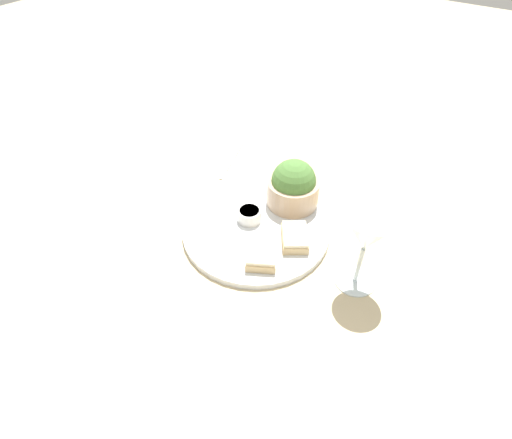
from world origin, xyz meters
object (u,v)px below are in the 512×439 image
sauce_ramekin (249,214)px  cheese_toast_far (295,237)px  fork (231,160)px  cheese_toast_near (262,253)px  wine_glass (367,236)px  salad_bowl (293,186)px

sauce_ramekin → cheese_toast_far: (-0.00, -0.11, -0.00)m
cheese_toast_far → sauce_ramekin: bearing=88.5°
cheese_toast_far → fork: (0.17, 0.29, -0.02)m
cheese_toast_near → wine_glass: wine_glass is taller
sauce_ramekin → wine_glass: 0.27m
salad_bowl → cheese_toast_far: salad_bowl is taller
cheese_toast_near → cheese_toast_far: size_ratio=1.08×
sauce_ramekin → wine_glass: (-0.02, -0.26, 0.09)m
cheese_toast_far → wine_glass: wine_glass is taller
cheese_toast_near → wine_glass: bearing=-70.7°
sauce_ramekin → cheese_toast_far: sauce_ramekin is taller
fork → cheese_toast_far: bearing=-120.8°
salad_bowl → fork: 0.24m
cheese_toast_far → wine_glass: (-0.01, -0.14, 0.09)m
salad_bowl → wine_glass: 0.25m
cheese_toast_near → fork: size_ratio=0.62×
sauce_ramekin → wine_glass: bearing=-93.6°
salad_bowl → fork: bearing=73.1°
salad_bowl → sauce_ramekin: (-0.10, 0.05, -0.03)m
fork → cheese_toast_near: bearing=-133.7°
salad_bowl → fork: salad_bowl is taller
cheese_toast_near → sauce_ramekin: bearing=47.2°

